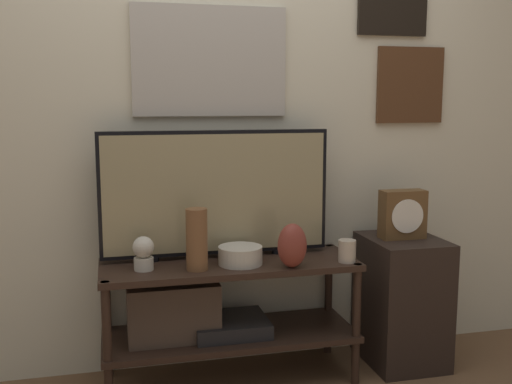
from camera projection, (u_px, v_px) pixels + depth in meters
name	position (u px, v px, depth m)	size (l,w,h in m)	color
wall_back	(219.00, 100.00, 3.00)	(6.40, 0.08, 2.70)	beige
media_console	(208.00, 308.00, 2.86)	(1.22, 0.44, 0.59)	black
television	(216.00, 193.00, 2.89)	(1.11, 0.05, 0.62)	black
vase_wide_bowl	(240.00, 255.00, 2.81)	(0.21, 0.21, 0.09)	beige
vase_tall_ceramic	(197.00, 239.00, 2.70)	(0.10, 0.10, 0.28)	brown
vase_urn_stoneware	(292.00, 246.00, 2.74)	(0.14, 0.11, 0.21)	brown
candle_jar	(347.00, 251.00, 2.85)	(0.08, 0.08, 0.11)	#C1B29E
decorative_bust	(143.00, 253.00, 2.70)	(0.10, 0.10, 0.16)	beige
side_table	(401.00, 300.00, 3.11)	(0.37, 0.44, 0.66)	black
mantel_clock	(403.00, 214.00, 3.04)	(0.23, 0.11, 0.25)	brown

